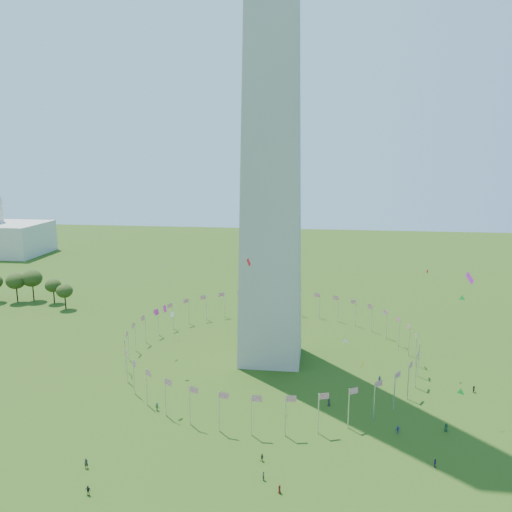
# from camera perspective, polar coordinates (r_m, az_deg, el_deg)

# --- Properties ---
(ground) EXTENTS (600.00, 600.00, 0.00)m
(ground) POSITION_cam_1_polar(r_m,az_deg,el_deg) (101.64, -1.35, -22.68)
(ground) COLOR #24410F
(ground) RESTS_ON ground
(washington_monument) EXTENTS (16.80, 16.80, 169.00)m
(washington_monument) POSITION_cam_1_polar(r_m,az_deg,el_deg) (136.29, 1.91, 23.15)
(washington_monument) COLOR #B1AB9D
(washington_monument) RESTS_ON ground
(flag_ring) EXTENTS (80.24, 80.24, 9.00)m
(flag_ring) POSITION_cam_1_polar(r_m,az_deg,el_deg) (143.62, 1.70, -9.93)
(flag_ring) COLOR silver
(flag_ring) RESTS_ON ground
(crowd) EXTENTS (101.88, 71.44, 2.00)m
(crowd) POSITION_cam_1_polar(r_m,az_deg,el_deg) (99.53, 1.71, -22.89)
(crowd) COLOR black
(crowd) RESTS_ON ground
(kites_aloft) EXTENTS (98.75, 85.34, 34.71)m
(kites_aloft) POSITION_cam_1_polar(r_m,az_deg,el_deg) (114.95, 7.17, -8.01)
(kites_aloft) COLOR white
(kites_aloft) RESTS_ON ground
(tree_line_west) EXTENTS (55.21, 15.71, 12.20)m
(tree_line_west) POSITION_cam_1_polar(r_m,az_deg,el_deg) (217.17, -26.35, -3.39)
(tree_line_west) COLOR #364E1A
(tree_line_west) RESTS_ON ground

